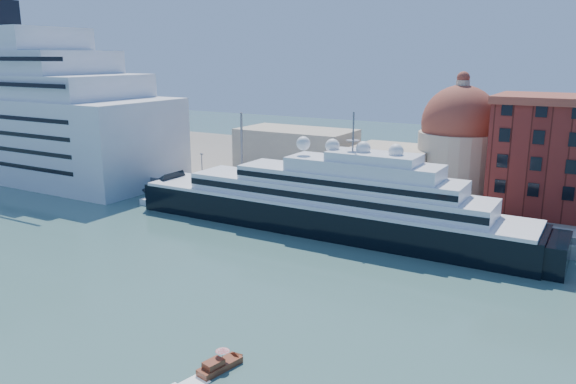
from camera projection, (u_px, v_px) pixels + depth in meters
The scene contains 9 objects.
ground at pixel (229, 262), 91.55m from camera, with size 400.00×400.00×0.00m, color #3A6564.
quay at pixel (323, 207), 119.82m from camera, with size 180.00×10.00×2.50m, color gray.
land at pixel (390, 174), 154.32m from camera, with size 260.00×72.00×2.00m, color slate.
quay_fence at pixel (313, 203), 115.60m from camera, with size 180.00×0.10×1.20m, color slate.
superyacht at pixel (310, 205), 108.40m from camera, with size 89.84×12.46×26.85m.
service_barge at pixel (166, 203), 124.89m from camera, with size 11.74×3.93×2.64m.
water_taxi at pixel (219, 365), 59.93m from camera, with size 2.78×5.45×2.47m.
church at pixel (392, 149), 134.34m from camera, with size 66.00×18.00×25.50m.
lamp_posts at pixel (268, 163), 122.51m from camera, with size 120.80×2.40×18.00m.
Camera 1 is at (51.68, -69.72, 32.76)m, focal length 35.00 mm.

